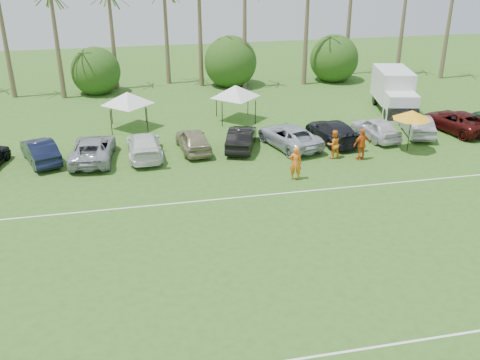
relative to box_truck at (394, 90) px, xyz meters
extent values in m
cube|color=white|center=(-16.81, -12.59, -1.69)|extent=(80.00, 0.10, 0.01)
cone|color=brown|center=(-28.81, 11.41, 3.30)|extent=(0.44, 0.44, 10.00)
cone|color=brown|center=(-24.81, 11.41, 3.80)|extent=(0.44, 0.44, 11.00)
cone|color=brown|center=(-20.81, 11.41, 2.30)|extent=(0.44, 0.44, 8.00)
cone|color=brown|center=(-16.81, 11.41, 2.80)|extent=(0.44, 0.44, 9.00)
cone|color=brown|center=(-12.81, 11.41, 3.30)|extent=(0.44, 0.44, 10.00)
cone|color=brown|center=(-8.81, 11.41, 3.80)|extent=(0.44, 0.44, 11.00)
cone|color=brown|center=(-3.81, 11.41, 2.30)|extent=(0.44, 0.44, 8.00)
cone|color=brown|center=(1.19, 11.41, 2.80)|extent=(0.44, 0.44, 9.00)
cone|color=brown|center=(6.19, 11.41, 3.30)|extent=(0.44, 0.44, 10.00)
cone|color=brown|center=(10.19, 11.41, 3.80)|extent=(0.44, 0.44, 11.00)
cylinder|color=brown|center=(-22.81, 12.41, -1.00)|extent=(0.30, 0.30, 1.40)
sphere|color=#1D4112|center=(-22.81, 12.41, 0.10)|extent=(4.00, 4.00, 4.00)
cylinder|color=brown|center=(-10.81, 12.41, -1.00)|extent=(0.30, 0.30, 1.40)
sphere|color=#1D4112|center=(-10.81, 12.41, 0.10)|extent=(4.00, 4.00, 4.00)
cylinder|color=brown|center=(-0.81, 12.41, -1.00)|extent=(0.30, 0.30, 1.40)
sphere|color=#1D4112|center=(-0.81, 12.41, 0.10)|extent=(4.00, 4.00, 4.00)
imported|color=orange|center=(-11.43, -10.93, -0.73)|extent=(0.79, 0.61, 1.94)
imported|color=orange|center=(-8.17, -8.32, -0.80)|extent=(0.95, 0.79, 1.79)
imported|color=#D15417|center=(-6.58, -8.92, -0.72)|extent=(1.20, 0.65, 1.95)
cube|color=silver|center=(0.18, 0.75, 0.27)|extent=(3.35, 4.86, 2.41)
cube|color=silver|center=(-0.53, -2.25, -0.69)|extent=(2.55, 2.19, 2.02)
cube|color=black|center=(-0.69, -2.95, -0.98)|extent=(2.22, 0.78, 0.96)
cube|color=#E5590C|center=(1.36, 0.48, -0.16)|extent=(0.37, 1.50, 0.87)
cylinder|color=black|center=(-1.42, -1.84, -1.27)|extent=(0.48, 0.91, 0.87)
cylinder|color=black|center=(0.45, -2.28, -1.27)|extent=(0.48, 0.91, 0.87)
cylinder|color=black|center=(-0.50, 2.10, -1.27)|extent=(0.48, 0.91, 0.87)
cylinder|color=black|center=(1.37, 1.66, -1.27)|extent=(0.48, 0.91, 0.87)
cylinder|color=black|center=(-21.52, -1.05, -0.81)|extent=(0.06, 0.06, 1.77)
cylinder|color=black|center=(-19.07, -1.05, -0.81)|extent=(0.06, 0.06, 1.77)
cylinder|color=black|center=(-21.52, 1.40, -0.81)|extent=(0.06, 0.06, 1.77)
cylinder|color=black|center=(-19.07, 1.40, -0.81)|extent=(0.06, 0.06, 1.77)
pyramid|color=white|center=(-20.30, 0.17, 0.95)|extent=(3.82, 3.82, 0.88)
cylinder|color=black|center=(-13.73, -0.80, -0.81)|extent=(0.06, 0.06, 1.77)
cylinder|color=black|center=(-11.27, -0.80, -0.81)|extent=(0.06, 0.06, 1.77)
cylinder|color=black|center=(-13.73, 1.66, -0.81)|extent=(0.06, 0.06, 1.77)
cylinder|color=black|center=(-11.27, 1.66, -0.81)|extent=(0.06, 0.06, 1.77)
pyramid|color=silver|center=(-12.50, 0.43, 0.96)|extent=(3.83, 3.83, 0.89)
cylinder|color=black|center=(-3.05, -8.16, -0.50)|extent=(0.05, 0.05, 2.40)
cone|color=#F1A219|center=(-3.05, -8.16, 0.71)|extent=(2.40, 2.40, 0.55)
imported|color=black|center=(-25.70, -5.25, -0.97)|extent=(2.95, 4.65, 1.45)
imported|color=#989BA2|center=(-22.61, -5.60, -0.97)|extent=(2.85, 5.40, 1.45)
imported|color=white|center=(-19.52, -5.60, -0.97)|extent=(2.12, 5.03, 1.45)
imported|color=gray|center=(-16.42, -5.29, -0.97)|extent=(2.08, 4.38, 1.45)
imported|color=black|center=(-13.33, -5.50, -0.97)|extent=(2.92, 4.65, 1.45)
imported|color=#A8B1B9|center=(-10.24, -5.80, -0.97)|extent=(3.73, 5.67, 1.45)
imported|color=black|center=(-7.15, -5.49, -0.97)|extent=(2.70, 5.22, 1.45)
imported|color=silver|center=(-4.05, -5.52, -0.97)|extent=(2.30, 4.45, 1.45)
imported|color=gray|center=(-0.96, -5.42, -0.97)|extent=(2.62, 4.64, 1.45)
imported|color=#410D0C|center=(2.13, -5.23, -0.97)|extent=(3.53, 5.62, 1.45)
camera|label=1|loc=(-20.21, -37.19, 10.56)|focal=40.00mm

